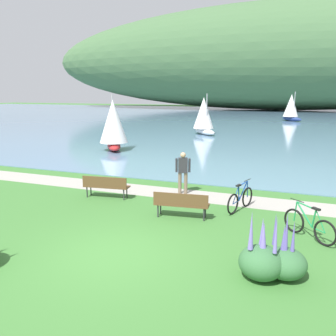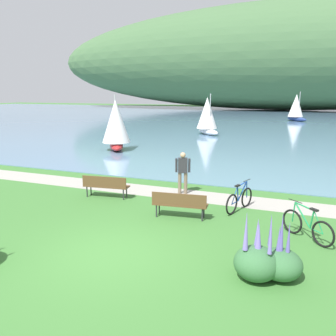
% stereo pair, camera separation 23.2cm
% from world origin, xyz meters
% --- Properties ---
extents(ground_plane, '(200.00, 200.00, 0.00)m').
position_xyz_m(ground_plane, '(0.00, 0.00, 0.00)').
color(ground_plane, '#3D7533').
extents(bay_water, '(180.00, 80.00, 0.04)m').
position_xyz_m(bay_water, '(0.00, 47.35, 0.02)').
color(bay_water, '#5B7F9E').
rests_on(bay_water, ground).
extents(distant_hillside, '(113.55, 28.00, 23.24)m').
position_xyz_m(distant_hillside, '(-0.86, 76.52, 11.66)').
color(distant_hillside, '#42663D').
rests_on(distant_hillside, bay_water).
extents(shoreline_path, '(60.00, 1.50, 0.01)m').
position_xyz_m(shoreline_path, '(0.00, 5.62, 0.01)').
color(shoreline_path, '#A39E93').
rests_on(shoreline_path, ground).
extents(park_bench_near_camera, '(1.85, 0.70, 0.88)m').
position_xyz_m(park_bench_near_camera, '(-2.66, 4.15, 0.52)').
color(park_bench_near_camera, brown).
rests_on(park_bench_near_camera, ground).
extents(park_bench_further_along, '(1.84, 0.69, 0.88)m').
position_xyz_m(park_bench_further_along, '(0.78, 3.07, 0.52)').
color(park_bench_further_along, brown).
rests_on(park_bench_further_along, ground).
extents(bicycle_leaning_near_bench, '(1.39, 1.19, 1.01)m').
position_xyz_m(bicycle_leaning_near_bench, '(4.66, 2.78, 0.40)').
color(bicycle_leaning_near_bench, black).
rests_on(bicycle_leaning_near_bench, ground).
extents(bicycle_beside_path, '(0.63, 1.69, 1.01)m').
position_xyz_m(bicycle_beside_path, '(2.47, 4.53, 0.40)').
color(bicycle_beside_path, black).
rests_on(bicycle_beside_path, ground).
extents(person_at_shoreline, '(0.58, 0.33, 1.71)m').
position_xyz_m(person_at_shoreline, '(-0.04, 5.76, 0.98)').
color(person_at_shoreline, '#72604C').
rests_on(person_at_shoreline, ground).
extents(echium_bush_beside_closest, '(0.99, 0.99, 1.60)m').
position_xyz_m(echium_bush_beside_closest, '(3.62, 0.10, 0.42)').
color(echium_bush_beside_closest, '#386B3D').
rests_on(echium_bush_beside_closest, ground).
extents(echium_bush_mid_cluster, '(0.96, 0.96, 1.55)m').
position_xyz_m(echium_bush_mid_cluster, '(4.11, 0.33, 0.37)').
color(echium_bush_mid_cluster, '#386B3D').
rests_on(echium_bush_mid_cluster, ground).
extents(sailboat_nearest_to_shore, '(2.75, 3.26, 3.84)m').
position_xyz_m(sailboat_nearest_to_shore, '(-7.81, 14.01, 1.85)').
color(sailboat_nearest_to_shore, '#B22323').
rests_on(sailboat_nearest_to_shore, bay_water).
extents(sailboat_mid_bay, '(3.08, 3.10, 3.87)m').
position_xyz_m(sailboat_mid_bay, '(-4.37, 25.44, 1.86)').
color(sailboat_mid_bay, white).
rests_on(sailboat_mid_bay, bay_water).
extents(sailboat_toward_hillside, '(3.26, 3.23, 4.06)m').
position_xyz_m(sailboat_toward_hillside, '(3.09, 45.20, 1.95)').
color(sailboat_toward_hillside, navy).
rests_on(sailboat_toward_hillside, bay_water).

